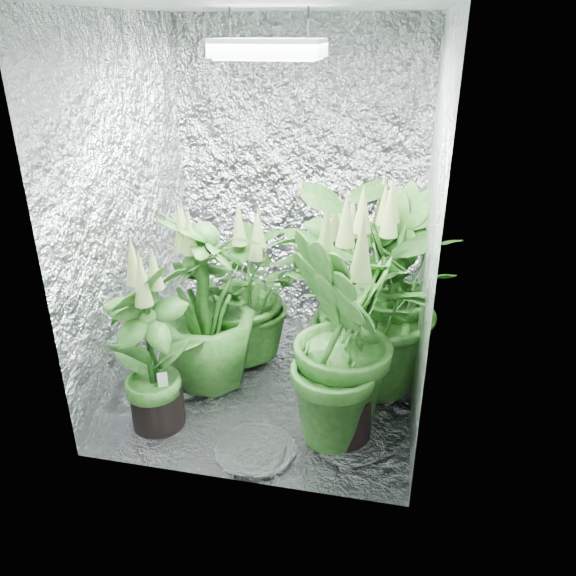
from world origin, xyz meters
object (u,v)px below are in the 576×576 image
at_px(plant_e, 369,300).
at_px(plant_f, 151,348).
at_px(plant_b, 340,278).
at_px(plant_g, 343,343).
at_px(plant_a, 245,291).
at_px(grow_lamp, 269,49).
at_px(circulation_fan, 384,323).
at_px(plant_d, 205,304).
at_px(plant_c, 392,283).

distance_m(plant_e, plant_f, 1.17).
relative_size(plant_b, plant_g, 0.83).
bearing_deg(plant_a, plant_e, -14.83).
height_order(grow_lamp, plant_g, grow_lamp).
height_order(plant_b, plant_e, plant_e).
distance_m(plant_f, circulation_fan, 1.60).
bearing_deg(plant_d, plant_e, 7.66).
bearing_deg(grow_lamp, plant_c, 30.61).
bearing_deg(plant_c, circulation_fan, 97.44).
height_order(grow_lamp, plant_d, grow_lamp).
bearing_deg(plant_d, plant_g, -23.29).
height_order(plant_d, plant_g, plant_g).
bearing_deg(plant_d, plant_f, -108.15).
xyz_separation_m(plant_b, plant_f, (-0.82, -1.07, 0.01)).
height_order(plant_d, plant_e, plant_e).
height_order(plant_e, plant_g, plant_g).
distance_m(plant_a, plant_g, 0.95).
bearing_deg(plant_c, grow_lamp, -149.39).
height_order(plant_c, plant_d, plant_c).
height_order(plant_a, plant_b, plant_b).
bearing_deg(plant_c, plant_a, -172.15).
relative_size(plant_a, plant_c, 0.85).
bearing_deg(plant_f, plant_b, 52.76).
distance_m(grow_lamp, plant_c, 1.48).
bearing_deg(plant_g, plant_a, 134.97).
distance_m(plant_c, plant_g, 0.81).
relative_size(plant_d, circulation_fan, 3.22).
bearing_deg(plant_c, plant_e, -109.57).
distance_m(plant_b, circulation_fan, 0.43).
relative_size(grow_lamp, plant_b, 0.50).
relative_size(plant_b, circulation_fan, 2.95).
distance_m(plant_a, circulation_fan, 0.97).
distance_m(plant_e, circulation_fan, 0.71).
height_order(plant_b, plant_d, plant_d).
bearing_deg(plant_e, plant_f, -152.38).
relative_size(plant_f, plant_g, 0.83).
xyz_separation_m(plant_c, plant_e, (-0.11, -0.32, 0.03)).
bearing_deg(plant_f, grow_lamp, 43.50).
bearing_deg(plant_g, plant_f, -175.65).
bearing_deg(plant_c, plant_d, -156.44).
xyz_separation_m(grow_lamp, plant_g, (0.44, -0.41, -1.26)).
distance_m(plant_d, plant_f, 0.45).
xyz_separation_m(plant_a, plant_g, (0.67, -0.67, 0.10)).
distance_m(grow_lamp, circulation_fan, 1.89).
height_order(plant_f, plant_g, plant_g).
xyz_separation_m(plant_e, plant_f, (-1.03, -0.54, -0.11)).
relative_size(plant_e, plant_g, 0.99).
height_order(plant_b, plant_f, plant_f).
distance_m(plant_d, plant_e, 0.91).
relative_size(plant_c, plant_f, 1.15).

